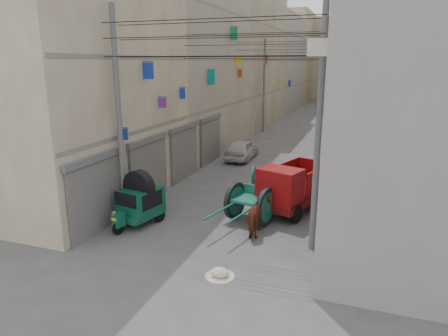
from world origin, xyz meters
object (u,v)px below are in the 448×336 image
at_px(auto_rickshaw, 140,200).
at_px(distant_car_green, 329,108).
at_px(tonga_cart, 250,203).
at_px(distant_car_grey, 336,131).
at_px(second_cart, 266,177).
at_px(distant_car_white, 242,150).
at_px(horse, 259,216).
at_px(mini_truck, 290,190).
at_px(feed_sack, 220,272).

relative_size(auto_rickshaw, distant_car_green, 0.53).
distance_m(tonga_cart, distant_car_green, 36.40).
bearing_deg(distant_car_grey, tonga_cart, -111.80).
xyz_separation_m(second_cart, distant_car_white, (-2.98, 5.73, -0.00)).
bearing_deg(horse, auto_rickshaw, -1.24).
bearing_deg(mini_truck, auto_rickshaw, -131.18).
bearing_deg(tonga_cart, distant_car_white, 122.10).
bearing_deg(auto_rickshaw, feed_sack, -20.76).
xyz_separation_m(mini_truck, distant_car_green, (-1.64, 34.95, -0.34)).
bearing_deg(distant_car_white, horse, 109.28).
relative_size(horse, distant_car_green, 0.37).
distance_m(auto_rickshaw, distant_car_grey, 21.45).
height_order(tonga_cart, distant_car_grey, tonga_cart).
relative_size(distant_car_white, distant_car_grey, 0.95).
bearing_deg(horse, mini_truck, -113.81).
distance_m(mini_truck, distant_car_green, 34.99).
xyz_separation_m(mini_truck, distant_car_white, (-4.61, 8.41, -0.36)).
distance_m(second_cart, distant_car_green, 32.27).
bearing_deg(tonga_cart, horse, -44.99).
height_order(mini_truck, second_cart, mini_truck).
relative_size(tonga_cart, distant_car_white, 0.93).
bearing_deg(distant_car_white, feed_sack, 103.78).
bearing_deg(second_cart, mini_truck, -67.88).
bearing_deg(second_cart, distant_car_white, 108.43).
xyz_separation_m(second_cart, horse, (0.97, -5.12, 0.07)).
xyz_separation_m(tonga_cart, feed_sack, (0.31, -4.27, -0.63)).
distance_m(second_cart, feed_sack, 8.45).
distance_m(second_cart, distant_car_grey, 15.11).
relative_size(feed_sack, distant_car_grey, 0.14).
height_order(distant_car_white, distant_car_green, distant_car_green).
relative_size(auto_rickshaw, horse, 1.43).
bearing_deg(feed_sack, horse, 84.82).
relative_size(mini_truck, distant_car_white, 1.08).
relative_size(auto_rickshaw, distant_car_white, 0.64).
bearing_deg(distant_car_green, feed_sack, 108.27).
bearing_deg(auto_rickshaw, second_cart, 69.78).
bearing_deg(distant_car_grey, distant_car_white, -135.46).
xyz_separation_m(auto_rickshaw, distant_car_green, (3.55, 37.98, -0.30)).
distance_m(tonga_cart, feed_sack, 4.33).
distance_m(auto_rickshaw, mini_truck, 6.00).
xyz_separation_m(auto_rickshaw, tonga_cart, (3.91, 1.59, -0.18)).
xyz_separation_m(auto_rickshaw, mini_truck, (5.18, 3.03, 0.04)).
xyz_separation_m(feed_sack, horse, (0.30, 3.28, 0.56)).
bearing_deg(mini_truck, tonga_cart, -112.81).
bearing_deg(distant_car_green, auto_rickshaw, 101.98).
distance_m(tonga_cart, distant_car_white, 10.41).
bearing_deg(horse, distant_car_green, -97.22).
bearing_deg(second_cart, feed_sack, -94.50).
relative_size(second_cart, distant_car_green, 0.34).
height_order(feed_sack, distant_car_grey, distant_car_grey).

